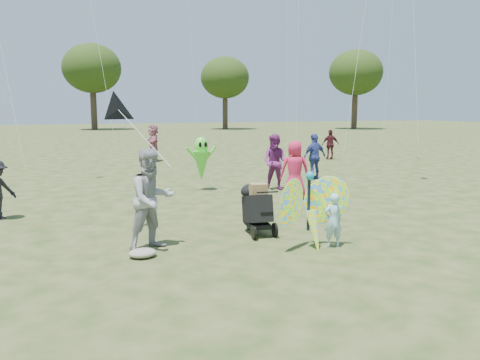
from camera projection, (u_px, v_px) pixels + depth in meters
name	position (u px, v px, depth m)	size (l,w,h in m)	color
ground	(280.00, 247.00, 8.95)	(160.00, 160.00, 0.00)	#51592B
child_girl	(333.00, 220.00, 8.89)	(0.38, 0.25, 1.04)	#9CCEDE
adult_man	(152.00, 199.00, 8.71)	(0.92, 0.72, 1.90)	#949399
grey_bag	(143.00, 253.00, 8.32)	(0.50, 0.41, 0.16)	gray
crowd_a	(295.00, 170.00, 13.61)	(0.84, 0.55, 1.72)	#CD204A
crowd_c	(315.00, 157.00, 17.47)	(1.01, 0.42, 1.72)	#344490
crowd_e	(276.00, 162.00, 15.18)	(0.88, 0.69, 1.81)	#77276E
crowd_h	(330.00, 145.00, 24.46)	(0.91, 0.38, 1.56)	#45171D
crowd_j	(153.00, 143.00, 23.69)	(1.72, 0.55, 1.85)	#A75F71
jogging_stroller	(256.00, 205.00, 9.82)	(0.58, 1.09, 1.09)	black
butterfly_kite	(311.00, 211.00, 8.78)	(1.74, 0.75, 1.67)	red
delta_kite_rig	(118.00, 110.00, 9.72)	(1.19, 1.75, 1.49)	black
alien_kite	(201.00, 161.00, 15.05)	(1.12, 0.69, 1.74)	#54E636
tree_line	(117.00, 69.00, 50.35)	(91.78, 33.60, 10.79)	#3A2D21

